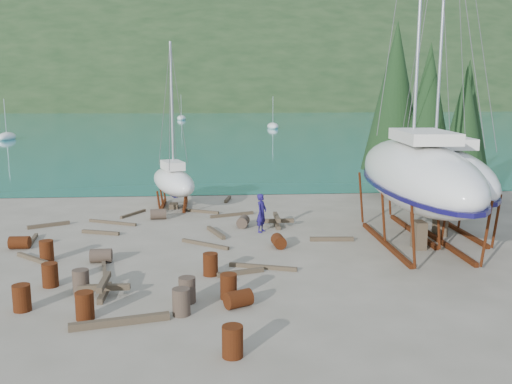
{
  "coord_description": "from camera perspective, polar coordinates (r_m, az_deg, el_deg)",
  "views": [
    {
      "loc": [
        -1.02,
        -23.1,
        7.17
      ],
      "look_at": [
        0.99,
        3.0,
        2.4
      ],
      "focal_mm": 40.0,
      "sensor_mm": 36.0,
      "label": 1
    }
  ],
  "objects": [
    {
      "name": "large_sailboat_near",
      "position": [
        26.95,
        15.79,
        1.77
      ],
      "size": [
        4.52,
        13.37,
        20.76
      ],
      "rotation": [
        0.0,
        0.0,
        -0.05
      ],
      "color": "silver",
      "rests_on": "ground"
    },
    {
      "name": "drum_14",
      "position": [
        22.35,
        -4.57,
        -7.23
      ],
      "size": [
        0.58,
        0.58,
        0.88
      ],
      "primitive_type": "cylinder",
      "color": "#612F10",
      "rests_on": "ground"
    },
    {
      "name": "drum_16",
      "position": [
        21.28,
        -17.1,
        -8.58
      ],
      "size": [
        0.58,
        0.58,
        0.88
      ],
      "primitive_type": "cylinder",
      "color": "#2D2823",
      "rests_on": "ground"
    },
    {
      "name": "timber_10",
      "position": [
        32.49,
        -2.41,
        -2.28
      ],
      "size": [
        2.52,
        1.09,
        0.16
      ],
      "primitive_type": "cube",
      "rotation": [
        0.0,
        0.0,
        1.93
      ],
      "color": "brown",
      "rests_on": "ground"
    },
    {
      "name": "timber_pile_aft",
      "position": [
        30.05,
        2.08,
        -2.89
      ],
      "size": [
        1.8,
        1.8,
        0.6
      ],
      "color": "brown",
      "rests_on": "ground"
    },
    {
      "name": "far_house_left",
      "position": [
        221.15,
        -20.12,
        8.61
      ],
      "size": [
        6.6,
        5.6,
        5.6
      ],
      "color": "beige",
      "rests_on": "ground"
    },
    {
      "name": "drum_7",
      "position": [
        15.9,
        -2.36,
        -14.7
      ],
      "size": [
        0.58,
        0.58,
        0.88
      ],
      "primitive_type": "cylinder",
      "color": "#612F10",
      "rests_on": "ground"
    },
    {
      "name": "moored_boat_mid",
      "position": [
        103.91,
        1.69,
        6.58
      ],
      "size": [
        2.0,
        5.0,
        6.05
      ],
      "color": "silver",
      "rests_on": "ground"
    },
    {
      "name": "moored_boat_far",
      "position": [
        133.45,
        -7.47,
        7.33
      ],
      "size": [
        2.0,
        5.0,
        6.05
      ],
      "color": "silver",
      "rests_on": "ground"
    },
    {
      "name": "moored_boat_left",
      "position": [
        88.27,
        -23.67,
        5.06
      ],
      "size": [
        2.0,
        5.0,
        6.05
      ],
      "color": "silver",
      "rests_on": "ground"
    },
    {
      "name": "timber_1",
      "position": [
        27.47,
        7.59,
        -4.68
      ],
      "size": [
        2.09,
        0.32,
        0.19
      ],
      "primitive_type": "cube",
      "rotation": [
        0.0,
        0.0,
        1.51
      ],
      "color": "brown",
      "rests_on": "ground"
    },
    {
      "name": "cypress_near_right",
      "position": [
        37.64,
        16.8,
        7.8
      ],
      "size": [
        3.6,
        3.6,
        10.0
      ],
      "color": "black",
      "rests_on": "ground"
    },
    {
      "name": "timber_9",
      "position": [
        33.55,
        -5.54,
        -1.93
      ],
      "size": [
        2.15,
        1.2,
        0.15
      ],
      "primitive_type": "cube",
      "rotation": [
        0.0,
        0.0,
        1.1
      ],
      "color": "brown",
      "rests_on": "ground"
    },
    {
      "name": "drum_12",
      "position": [
        19.23,
        -1.77,
        -10.63
      ],
      "size": [
        1.05,
        0.92,
        0.58
      ],
      "primitive_type": "cylinder",
      "rotation": [
        1.57,
        0.0,
        2.05
      ],
      "color": "#612F10",
      "rests_on": "ground"
    },
    {
      "name": "drum_6",
      "position": [
        26.13,
        2.28,
        -4.94
      ],
      "size": [
        0.66,
        0.93,
        0.58
      ],
      "primitive_type": "cylinder",
      "rotation": [
        1.57,
        0.0,
        0.09
      ],
      "color": "#612F10",
      "rests_on": "ground"
    },
    {
      "name": "timber_2",
      "position": [
        31.91,
        -20.02,
        -3.12
      ],
      "size": [
        1.98,
        1.2,
        0.19
      ],
      "primitive_type": "cube",
      "rotation": [
        0.0,
        0.0,
        2.07
      ],
      "color": "brown",
      "rests_on": "ground"
    },
    {
      "name": "far_house_center",
      "position": [
        213.98,
        -9.63,
        9.05
      ],
      "size": [
        6.6,
        5.6,
        5.6
      ],
      "color": "beige",
      "rests_on": "ground"
    },
    {
      "name": "ground",
      "position": [
        24.21,
        -1.81,
        -6.9
      ],
      "size": [
        600.0,
        600.0,
        0.0
      ],
      "primitive_type": "plane",
      "color": "#6C6555",
      "rests_on": "ground"
    },
    {
      "name": "worker",
      "position": [
        28.72,
        0.56,
        -2.11
      ],
      "size": [
        0.76,
        0.85,
        1.96
      ],
      "primitive_type": "imported",
      "rotation": [
        0.0,
        0.0,
        1.06
      ],
      "color": "#1B1353",
      "rests_on": "ground"
    },
    {
      "name": "timber_12",
      "position": [
        26.02,
        -21.45,
        -6.2
      ],
      "size": [
        1.74,
        1.61,
        0.17
      ],
      "primitive_type": "cube",
      "rotation": [
        0.0,
        0.0,
        0.83
      ],
      "color": "brown",
      "rests_on": "ground"
    },
    {
      "name": "drum_9",
      "position": [
        32.11,
        -9.74,
        -2.19
      ],
      "size": [
        0.92,
        0.65,
        0.58
      ],
      "primitive_type": "cylinder",
      "rotation": [
        1.57,
        0.0,
        1.65
      ],
      "color": "#2D2823",
      "rests_on": "ground"
    },
    {
      "name": "timber_4",
      "position": [
        29.52,
        -15.28,
        -3.92
      ],
      "size": [
        1.97,
        0.84,
        0.17
      ],
      "primitive_type": "cube",
      "rotation": [
        0.0,
        0.0,
        1.23
      ],
      "color": "brown",
      "rests_on": "ground"
    },
    {
      "name": "far_house_right",
      "position": [
        215.39,
        3.91,
        9.17
      ],
      "size": [
        6.6,
        5.6,
        5.6
      ],
      "color": "beige",
      "rests_on": "ground"
    },
    {
      "name": "drum_3",
      "position": [
        19.94,
        -2.76,
        -9.4
      ],
      "size": [
        0.58,
        0.58,
        0.88
      ],
      "primitive_type": "cylinder",
      "color": "#612F10",
      "rests_on": "ground"
    },
    {
      "name": "timber_8",
      "position": [
        28.51,
        -4.04,
        -4.06
      ],
      "size": [
        0.92,
        2.2,
        0.19
      ],
      "primitive_type": "cube",
      "rotation": [
        0.0,
        0.0,
        0.34
      ],
      "color": "brown",
      "rests_on": "ground"
    },
    {
      "name": "drum_5",
      "position": [
        19.73,
        -6.9,
        -9.69
      ],
      "size": [
        0.58,
        0.58,
        0.88
      ],
      "primitive_type": "cylinder",
      "color": "#2D2823",
      "rests_on": "ground"
    },
    {
      "name": "cypress_mid_right",
      "position": [
        36.42,
        20.07,
        6.17
      ],
      "size": [
        3.06,
        3.06,
        8.5
      ],
      "color": "black",
      "rests_on": "ground"
    },
    {
      "name": "timber_7",
      "position": [
        22.48,
        -1.54,
        -8.03
      ],
      "size": [
        1.88,
        0.77,
        0.17
      ],
      "primitive_type": "cube",
      "rotation": [
        0.0,
        0.0,
        1.89
      ],
      "color": "brown",
      "rests_on": "ground"
    },
    {
      "name": "drum_13",
      "position": [
        22.38,
        -19.89,
        -7.8
      ],
      "size": [
        0.58,
        0.58,
        0.88
      ],
      "primitive_type": "cylinder",
      "color": "#612F10",
      "rests_on": "ground"
    },
    {
      "name": "drum_8",
      "position": [
        25.64,
        -20.21,
        -5.54
      ],
      "size": [
        0.58,
        0.58,
        0.88
      ],
      "primitive_type": "cylinder",
      "color": "#612F10",
      "rests_on": "ground"
    },
    {
      "name": "timber_15",
      "position": [
        31.57,
        -14.16,
        -2.98
      ],
      "size": [
        2.71,
        1.39,
        0.15
      ],
      "primitive_type": "cube",
      "rotation": [
        0.0,
        0.0,
        1.13
      ],
      "color": "brown",
      "rests_on": "ground"
    },
    {
      "name": "drum_2",
      "position": [
        28.02,
        -22.56,
        -4.69
      ],
      "size": [
        0.89,
        0.6,
        0.58
      ],
      "primitive_type": "cylinder",
      "rotation": [
        1.57,
        0.0,
        1.55
      ],
      "color": "#612F10",
      "rests_on": "ground"
    },
    {
      "name": "timber_5",
      "position": [
        23.15,
        0.69,
        -7.5
      ],
      "size": [
        2.7,
        1.05,
        0.16
      ],
      "primitive_type": "cube",
      "rotation": [
        0.0,
        0.0,
        1.24
      ],
      "color": "brown",
      "rests_on": "ground"
    },
    {
      "name": "drum_15",
      "position": [
        24.78,
        -15.23,
        -6.16
      ],
      "size": [
        0.9,
        0.61,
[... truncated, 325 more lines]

